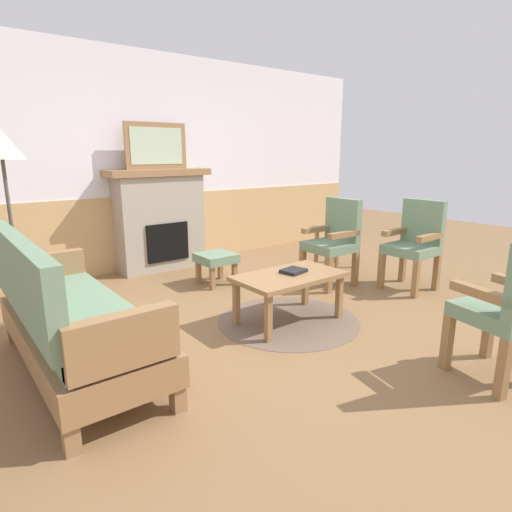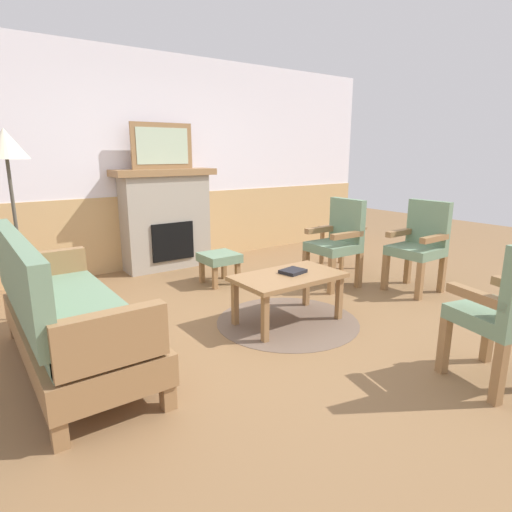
# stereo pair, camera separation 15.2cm
# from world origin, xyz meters

# --- Properties ---
(ground_plane) EXTENTS (14.00, 14.00, 0.00)m
(ground_plane) POSITION_xyz_m (0.00, 0.00, 0.00)
(ground_plane) COLOR olive
(wall_back) EXTENTS (7.20, 0.14, 2.70)m
(wall_back) POSITION_xyz_m (0.00, 2.60, 1.31)
(wall_back) COLOR white
(wall_back) RESTS_ON ground_plane
(fireplace) EXTENTS (1.30, 0.44, 1.28)m
(fireplace) POSITION_xyz_m (0.00, 2.35, 0.65)
(fireplace) COLOR #A39989
(fireplace) RESTS_ON ground_plane
(framed_picture) EXTENTS (0.80, 0.04, 0.56)m
(framed_picture) POSITION_xyz_m (0.00, 2.35, 1.56)
(framed_picture) COLOR olive
(framed_picture) RESTS_ON fireplace
(couch) EXTENTS (0.70, 1.80, 0.98)m
(couch) POSITION_xyz_m (-1.69, 0.22, 0.40)
(couch) COLOR olive
(couch) RESTS_ON ground_plane
(coffee_table) EXTENTS (0.96, 0.56, 0.44)m
(coffee_table) POSITION_xyz_m (0.09, -0.01, 0.39)
(coffee_table) COLOR olive
(coffee_table) RESTS_ON ground_plane
(round_rug) EXTENTS (1.28, 1.28, 0.01)m
(round_rug) POSITION_xyz_m (0.09, -0.01, 0.00)
(round_rug) COLOR brown
(round_rug) RESTS_ON ground_plane
(book_on_table) EXTENTS (0.24, 0.21, 0.03)m
(book_on_table) POSITION_xyz_m (0.16, 0.01, 0.46)
(book_on_table) COLOR black
(book_on_table) RESTS_ON coffee_table
(footstool) EXTENTS (0.40, 0.40, 0.36)m
(footstool) POSITION_xyz_m (0.19, 1.33, 0.28)
(footstool) COLOR olive
(footstool) RESTS_ON ground_plane
(armchair_near_fireplace) EXTENTS (0.49, 0.49, 0.98)m
(armchair_near_fireplace) POSITION_xyz_m (1.84, -0.13, 0.54)
(armchair_near_fireplace) COLOR olive
(armchair_near_fireplace) RESTS_ON ground_plane
(armchair_by_window_left) EXTENTS (0.49, 0.49, 0.98)m
(armchair_by_window_left) POSITION_xyz_m (1.25, 0.51, 0.54)
(armchair_by_window_left) COLOR olive
(armchair_by_window_left) RESTS_ON ground_plane
(side_table) EXTENTS (0.44, 0.44, 0.55)m
(side_table) POSITION_xyz_m (1.85, 1.00, 0.43)
(side_table) COLOR olive
(side_table) RESTS_ON ground_plane
(floor_lamp_by_couch) EXTENTS (0.36, 0.36, 1.68)m
(floor_lamp_by_couch) POSITION_xyz_m (-1.80, 1.42, 1.45)
(floor_lamp_by_couch) COLOR #332D28
(floor_lamp_by_couch) RESTS_ON ground_plane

